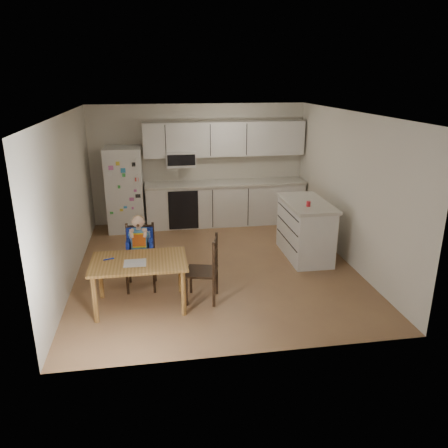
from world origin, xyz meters
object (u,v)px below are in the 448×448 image
Objects in this scene: refrigerator at (125,189)px; kitchen_island at (305,229)px; red_cup at (308,204)px; dining_table at (139,267)px; chair_side at (208,265)px; chair_booster at (140,244)px.

kitchen_island is (3.15, -1.97, -0.35)m from refrigerator.
kitchen_island is at bearing 75.29° from red_cup.
chair_side is at bearing 1.63° from dining_table.
kitchen_island is 1.19× the size of chair_booster.
refrigerator is at bearing 95.97° from dining_table.
chair_booster reaches higher than chair_side.
chair_booster is (-2.73, -0.46, -0.36)m from red_cup.
refrigerator is at bearing 99.78° from chair_booster.
refrigerator is 19.55× the size of red_cup.
kitchen_island is 2.91m from chair_booster.
kitchen_island is 15.55× the size of red_cup.
chair_booster is at bearing -108.00° from chair_side.
red_cup reaches higher than chair_side.
red_cup is 2.79m from chair_booster.
refrigerator is 2.73m from chair_booster.
chair_side is at bearing -68.64° from refrigerator.
refrigerator reaches higher than chair_booster.
red_cup is at bearing 134.63° from chair_side.
chair_side is (0.94, -0.59, -0.15)m from chair_booster.
chair_booster reaches higher than dining_table.
refrigerator reaches higher than kitchen_island.
refrigerator is at bearing 143.96° from red_cup.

